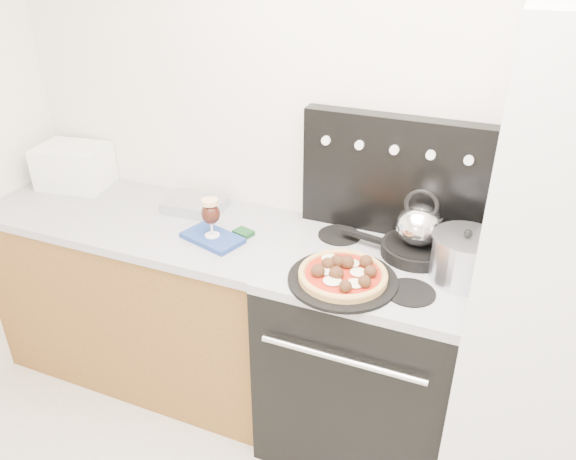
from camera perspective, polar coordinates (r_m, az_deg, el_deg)
The scene contains 16 objects.
room_shell at distance 1.34m, azimuth -3.77°, elevation -9.02°, with size 3.52×3.01×2.52m.
base_cabinet at distance 2.90m, azimuth -13.79°, elevation -6.70°, with size 1.45×0.60×0.86m, color brown.
countertop at distance 2.67m, azimuth -14.89°, elevation 1.20°, with size 1.48×0.63×0.04m, color #A9A8B0.
stove_body at distance 2.48m, azimuth 7.70°, elevation -12.67°, with size 0.76×0.65×0.88m, color black.
cooktop at distance 2.21m, azimuth 8.47°, elevation -3.67°, with size 0.76×0.65×0.04m, color #ADADB2.
backguard at distance 2.32m, azimuth 10.72°, elevation 5.37°, with size 0.76×0.08×0.50m, color black.
fridge at distance 2.14m, azimuth 26.85°, elevation -6.37°, with size 0.64×0.68×1.90m, color silver.
toaster_oven at distance 3.02m, azimuth -20.91°, elevation 6.08°, with size 0.33×0.25×0.21m, color white.
foil_sheet at distance 2.63m, azimuth -9.40°, elevation 2.56°, with size 0.27×0.20×0.05m, color silver.
oven_mitt at distance 2.38m, azimuth -7.68°, elevation -0.80°, with size 0.25×0.15×0.02m, color navy.
beer_glass at distance 2.33m, azimuth -7.83°, elevation 1.26°, with size 0.08×0.08×0.17m, color black, non-canonical shape.
pizza_pan at distance 2.07m, azimuth 5.57°, elevation -5.05°, with size 0.40×0.40×0.01m, color black.
pizza at distance 2.05m, azimuth 5.61°, elevation -4.36°, with size 0.32×0.32×0.05m, color #E5C36C, non-canonical shape.
skillet at distance 2.26m, azimuth 12.86°, elevation -1.95°, with size 0.27×0.27×0.05m, color black.
tea_kettle at distance 2.20m, azimuth 13.20°, elevation 0.78°, with size 0.18×0.18×0.20m, color white, non-canonical shape.
stock_pot at distance 2.13m, azimuth 17.43°, elevation -2.85°, with size 0.23×0.23×0.17m, color silver.
Camera 1 is at (0.49, -0.65, 2.07)m, focal length 35.00 mm.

